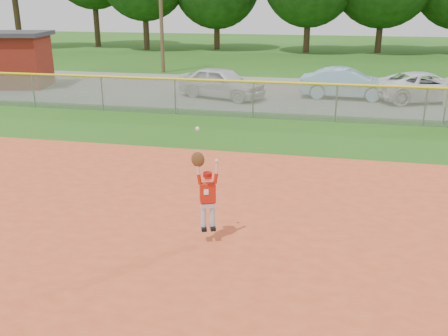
% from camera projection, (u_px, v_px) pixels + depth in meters
% --- Properties ---
extents(ground, '(120.00, 120.00, 0.00)m').
position_uv_depth(ground, '(183.00, 215.00, 11.40)').
color(ground, '#215012').
rests_on(ground, ground).
extents(clay_infield, '(24.00, 16.00, 0.04)m').
position_uv_depth(clay_infield, '(132.00, 284.00, 8.62)').
color(clay_infield, '#C14422').
rests_on(clay_infield, ground).
extents(parking_strip, '(44.00, 10.00, 0.03)m').
position_uv_depth(parking_strip, '(271.00, 92.00, 26.19)').
color(parking_strip, slate).
rests_on(parking_strip, ground).
extents(car_white_a, '(4.72, 3.14, 1.49)m').
position_uv_depth(car_white_a, '(222.00, 83.00, 24.43)').
color(car_white_a, silver).
rests_on(car_white_a, parking_strip).
extents(car_blue, '(4.48, 1.73, 1.45)m').
position_uv_depth(car_blue, '(346.00, 83.00, 24.33)').
color(car_blue, '#7DA6BA').
rests_on(car_blue, parking_strip).
extents(car_white_b, '(5.43, 3.89, 1.37)m').
position_uv_depth(car_white_b, '(426.00, 87.00, 23.65)').
color(car_white_b, silver).
rests_on(car_white_b, parking_strip).
extents(utility_shed, '(4.54, 3.85, 2.99)m').
position_uv_depth(utility_shed, '(12.00, 59.00, 27.28)').
color(utility_shed, '#63180E').
rests_on(utility_shed, ground).
extents(outfield_fence, '(40.06, 0.10, 1.55)m').
position_uv_depth(outfield_fence, '(253.00, 97.00, 20.36)').
color(outfield_fence, gray).
rests_on(outfield_fence, ground).
extents(ballplayer, '(0.53, 0.30, 2.13)m').
position_uv_depth(ballplayer, '(206.00, 192.00, 9.76)').
color(ballplayer, silver).
rests_on(ballplayer, ground).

